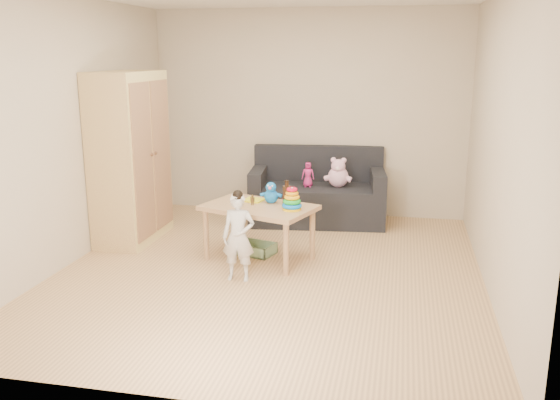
% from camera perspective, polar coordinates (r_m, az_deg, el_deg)
% --- Properties ---
extents(room, '(4.50, 4.50, 4.50)m').
position_cam_1_polar(room, '(5.45, -1.05, 6.05)').
color(room, tan).
rests_on(room, ground).
extents(wardrobe, '(0.52, 1.04, 1.86)m').
position_cam_1_polar(wardrobe, '(6.74, -14.22, 3.98)').
color(wardrobe, '#E7D17F').
rests_on(wardrobe, ground).
extents(sofa, '(1.71, 0.99, 0.46)m').
position_cam_1_polar(sofa, '(7.37, 3.60, -0.37)').
color(sofa, black).
rests_on(sofa, ground).
extents(play_table, '(1.23, 0.98, 0.56)m').
position_cam_1_polar(play_table, '(6.02, -2.03, -3.13)').
color(play_table, tan).
rests_on(play_table, ground).
extents(storage_bin, '(0.44, 0.38, 0.11)m').
position_cam_1_polar(storage_bin, '(6.24, -2.35, -4.69)').
color(storage_bin, '#7BA477').
rests_on(storage_bin, ground).
extents(toddler, '(0.31, 0.21, 0.81)m').
position_cam_1_polar(toddler, '(5.45, -4.02, -3.66)').
color(toddler, silver).
rests_on(toddler, ground).
extents(pink_bear, '(0.31, 0.28, 0.31)m').
position_cam_1_polar(pink_bear, '(7.25, 5.63, 2.46)').
color(pink_bear, '#FDBBDE').
rests_on(pink_bear, sofa).
extents(doll, '(0.16, 0.12, 0.30)m').
position_cam_1_polar(doll, '(7.22, 2.71, 2.44)').
color(doll, '#E32A88').
rests_on(doll, sofa).
extents(ring_stacker, '(0.20, 0.20, 0.22)m').
position_cam_1_polar(ring_stacker, '(5.75, 1.16, -0.10)').
color(ring_stacker, yellow).
rests_on(ring_stacker, play_table).
extents(brown_bottle, '(0.08, 0.08, 0.25)m').
position_cam_1_polar(brown_bottle, '(5.96, 0.66, 0.55)').
color(brown_bottle, black).
rests_on(brown_bottle, play_table).
extents(blue_plush, '(0.20, 0.16, 0.22)m').
position_cam_1_polar(blue_plush, '(6.02, -0.86, 0.76)').
color(blue_plush, blue).
rests_on(blue_plush, play_table).
extents(wooden_figure, '(0.05, 0.05, 0.11)m').
position_cam_1_polar(wooden_figure, '(5.95, -2.68, 0.02)').
color(wooden_figure, brown).
rests_on(wooden_figure, play_table).
extents(yellow_book, '(0.23, 0.23, 0.01)m').
position_cam_1_polar(yellow_book, '(6.14, -2.58, 0.00)').
color(yellow_book, '#FFF61A').
rests_on(yellow_book, play_table).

